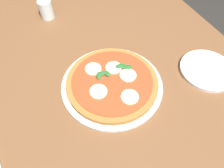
{
  "coord_description": "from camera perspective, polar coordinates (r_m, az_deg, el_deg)",
  "views": [
    {
      "loc": [
        0.47,
        -0.18,
        1.37
      ],
      "look_at": [
        0.06,
        0.01,
        0.77
      ],
      "focal_mm": 32.46,
      "sensor_mm": 36.0,
      "label": 1
    }
  ],
  "objects": [
    {
      "name": "pizza",
      "position": [
        0.74,
        0.05,
        0.62
      ],
      "size": [
        0.34,
        0.34,
        0.03
      ],
      "color": "#B27033",
      "rests_on": "serving_tray"
    },
    {
      "name": "ground_plane",
      "position": [
        1.46,
        -1.26,
        -16.3
      ],
      "size": [
        6.0,
        6.0,
        0.0
      ],
      "primitive_type": "plane",
      "color": "#2D2B28"
    },
    {
      "name": "serving_tray",
      "position": [
        0.76,
        -0.0,
        -0.18
      ],
      "size": [
        0.38,
        0.38,
        0.01
      ],
      "primitive_type": "cylinder",
      "color": "silver",
      "rests_on": "dining_table"
    },
    {
      "name": "dining_table",
      "position": [
        0.86,
        -2.05,
        -0.77
      ],
      "size": [
        1.47,
        1.18,
        0.76
      ],
      "color": "brown",
      "rests_on": "ground_plane"
    },
    {
      "name": "plate_white",
      "position": [
        0.88,
        25.23,
        3.62
      ],
      "size": [
        0.21,
        0.21,
        0.01
      ],
      "primitive_type": "cylinder",
      "color": "white",
      "rests_on": "dining_table"
    },
    {
      "name": "glass_cup",
      "position": [
        1.09,
        -18.07,
        19.35
      ],
      "size": [
        0.07,
        0.07,
        0.09
      ],
      "primitive_type": "cylinder",
      "color": "silver",
      "rests_on": "dining_table"
    }
  ]
}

